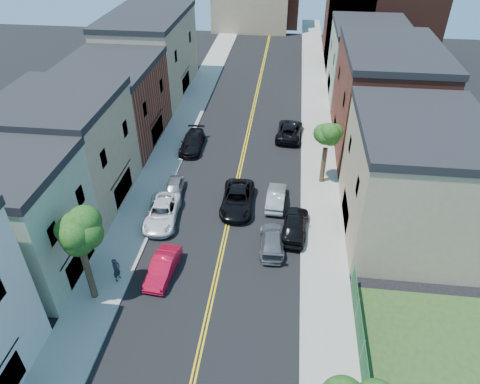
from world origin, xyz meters
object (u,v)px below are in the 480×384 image
(black_suv_lane, at_px, (237,199))
(silver_car_right, at_px, (276,197))
(grey_car_right, at_px, (272,240))
(dark_car_right_far, at_px, (289,130))
(black_car_right, at_px, (295,225))
(pedestrian_left, at_px, (116,270))
(white_pickup, at_px, (162,213))
(grey_car_left, at_px, (174,188))
(red_sedan, at_px, (163,267))
(black_car_left, at_px, (192,142))

(black_suv_lane, bearing_deg, silver_car_right, 12.58)
(grey_car_right, xyz_separation_m, dark_car_right_far, (0.83, 18.31, 0.11))
(grey_car_right, bearing_deg, black_car_right, -134.90)
(black_suv_lane, relative_size, pedestrian_left, 3.04)
(white_pickup, xyz_separation_m, grey_car_left, (0.12, 3.76, -0.10))
(grey_car_right, distance_m, black_car_right, 2.52)
(white_pickup, xyz_separation_m, black_car_right, (11.00, -0.34, 0.08))
(dark_car_right_far, bearing_deg, silver_car_right, 90.33)
(red_sedan, relative_size, pedestrian_left, 2.30)
(pedestrian_left, bearing_deg, white_pickup, 1.89)
(grey_car_left, distance_m, dark_car_right_far, 15.90)
(red_sedan, distance_m, black_car_left, 18.35)
(pedestrian_left, bearing_deg, black_suv_lane, -24.66)
(silver_car_right, bearing_deg, dark_car_right_far, -91.56)
(white_pickup, xyz_separation_m, black_suv_lane, (6.00, 2.62, 0.03))
(silver_car_right, distance_m, pedestrian_left, 14.91)
(dark_car_right_far, bearing_deg, red_sedan, 73.21)
(silver_car_right, xyz_separation_m, black_suv_lane, (-3.31, -0.81, 0.07))
(dark_car_right_far, xyz_separation_m, black_suv_lane, (-4.13, -13.50, 0.01))
(white_pickup, height_order, grey_car_right, white_pickup)
(black_car_right, xyz_separation_m, pedestrian_left, (-12.32, -6.68, 0.25))
(white_pickup, distance_m, black_car_right, 11.01)
(white_pickup, distance_m, grey_car_left, 3.76)
(black_car_left, relative_size, pedestrian_left, 2.79)
(grey_car_left, bearing_deg, grey_car_right, -38.74)
(red_sedan, bearing_deg, pedestrian_left, -156.99)
(grey_car_right, height_order, black_car_right, black_car_right)
(silver_car_right, height_order, dark_car_right_far, dark_car_right_far)
(grey_car_left, height_order, dark_car_right_far, dark_car_right_far)
(black_car_right, bearing_deg, black_car_left, -43.97)
(grey_car_right, height_order, pedestrian_left, pedestrian_left)
(grey_car_left, xyz_separation_m, pedestrian_left, (-1.45, -10.77, 0.43))
(red_sedan, height_order, grey_car_right, red_sedan)
(black_suv_lane, bearing_deg, grey_car_left, 167.81)
(red_sedan, height_order, white_pickup, white_pickup)
(black_car_left, xyz_separation_m, black_car_right, (11.00, -12.56, 0.08))
(grey_car_right, bearing_deg, black_car_left, -59.55)
(grey_car_left, relative_size, silver_car_right, 0.89)
(red_sedan, height_order, grey_car_left, red_sedan)
(black_car_right, relative_size, black_suv_lane, 0.87)
(red_sedan, relative_size, white_pickup, 0.79)
(grey_car_left, distance_m, black_car_right, 11.62)
(grey_car_right, bearing_deg, red_sedan, 24.50)
(black_car_right, distance_m, dark_car_right_far, 16.48)
(grey_car_left, bearing_deg, black_car_left, 85.08)
(red_sedan, relative_size, black_suv_lane, 0.76)
(black_car_right, bearing_deg, white_pickup, 3.07)
(red_sedan, height_order, black_car_right, black_car_right)
(grey_car_right, height_order, dark_car_right_far, dark_car_right_far)
(dark_car_right_far, bearing_deg, white_pickup, 61.89)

